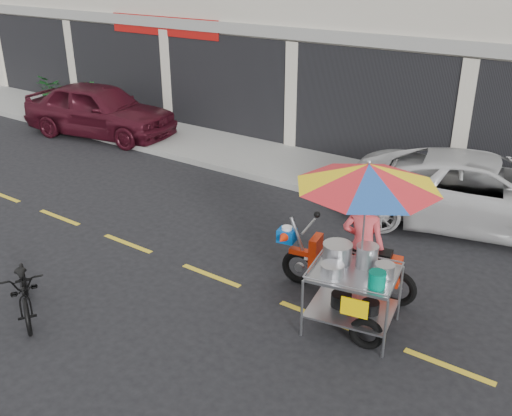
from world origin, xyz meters
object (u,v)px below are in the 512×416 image
Objects in this scene: white_pickup at (483,192)px; food_vendor_rig at (362,218)px; near_bicycle at (25,289)px; maroon_sedan at (100,110)px.

white_pickup is 1.81× the size of food_vendor_rig.
near_bicycle is 5.00m from food_vendor_rig.
maroon_sedan reaches higher than white_pickup.
maroon_sedan is 10.90m from white_pickup.
near_bicycle is at bearing 133.25° from white_pickup.
food_vendor_rig reaches higher than white_pickup.
maroon_sedan is 1.66× the size of food_vendor_rig.
maroon_sedan is 11.06m from food_vendor_rig.
white_pickup is at bearing 70.77° from food_vendor_rig.
white_pickup reaches higher than near_bicycle.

